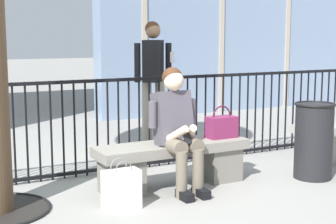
% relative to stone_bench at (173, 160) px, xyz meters
% --- Properties ---
extents(ground_plane, '(60.00, 60.00, 0.00)m').
position_rel_stone_bench_xyz_m(ground_plane, '(0.00, 0.00, -0.27)').
color(ground_plane, gray).
extents(stone_bench, '(1.60, 0.44, 0.45)m').
position_rel_stone_bench_xyz_m(stone_bench, '(0.00, 0.00, 0.00)').
color(stone_bench, gray).
rests_on(stone_bench, ground).
extents(seated_person_with_phone, '(0.52, 0.66, 1.21)m').
position_rel_stone_bench_xyz_m(seated_person_with_phone, '(-0.02, -0.13, 0.38)').
color(seated_person_with_phone, '#6B6051').
rests_on(seated_person_with_phone, ground).
extents(handbag_on_bench, '(0.32, 0.17, 0.34)m').
position_rel_stone_bench_xyz_m(handbag_on_bench, '(0.58, -0.01, 0.30)').
color(handbag_on_bench, '#7A234C').
rests_on(handbag_on_bench, stone_bench).
extents(shopping_bag, '(0.32, 0.17, 0.45)m').
position_rel_stone_bench_xyz_m(shopping_bag, '(-0.73, -0.40, -0.09)').
color(shopping_bag, white).
rests_on(shopping_bag, ground).
extents(bystander_at_railing, '(0.55, 0.43, 1.71)m').
position_rel_stone_bench_xyz_m(bystander_at_railing, '(0.68, 1.79, 0.73)').
color(bystander_at_railing, gray).
rests_on(bystander_at_railing, ground).
extents(plaza_railing, '(8.15, 0.04, 1.06)m').
position_rel_stone_bench_xyz_m(plaza_railing, '(0.00, 0.79, 0.26)').
color(plaza_railing, black).
rests_on(plaza_railing, ground).
extents(trash_can, '(0.43, 0.43, 0.82)m').
position_rel_stone_bench_xyz_m(trash_can, '(1.47, -0.44, 0.15)').
color(trash_can, black).
rests_on(trash_can, ground).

